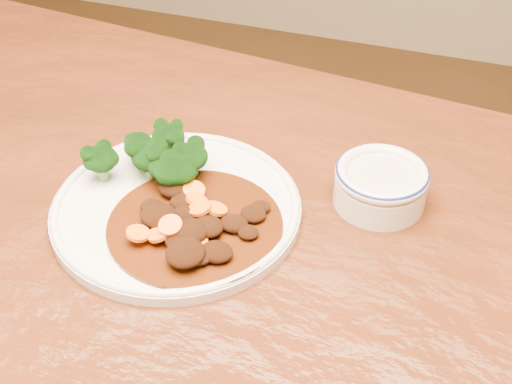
% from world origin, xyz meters
% --- Properties ---
extents(dining_table, '(1.59, 1.06, 0.75)m').
position_xyz_m(dining_table, '(0.00, 0.00, 0.67)').
color(dining_table, '#59210F').
rests_on(dining_table, ground).
extents(dinner_plate, '(0.28, 0.28, 0.02)m').
position_xyz_m(dinner_plate, '(-0.07, 0.08, 0.76)').
color(dinner_plate, white).
rests_on(dinner_plate, dining_table).
extents(broccoli_florets, '(0.14, 0.10, 0.05)m').
position_xyz_m(broccoli_florets, '(-0.11, 0.13, 0.79)').
color(broccoli_florets, '#6CA052').
rests_on(broccoli_florets, dinner_plate).
extents(mince_stew, '(0.19, 0.19, 0.03)m').
position_xyz_m(mince_stew, '(-0.03, 0.05, 0.77)').
color(mince_stew, '#441B07').
rests_on(mince_stew, dinner_plate).
extents(dip_bowl, '(0.11, 0.11, 0.05)m').
position_xyz_m(dip_bowl, '(0.15, 0.18, 0.78)').
color(dip_bowl, white).
rests_on(dip_bowl, dining_table).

